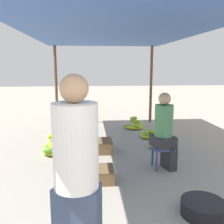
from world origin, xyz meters
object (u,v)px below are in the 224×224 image
at_px(basin_black, 203,208).
at_px(banana_pile_left_1, 59,137).
at_px(vendor_seated, 165,130).
at_px(crate_near, 100,146).
at_px(crate_mid, 100,175).
at_px(banana_pile_right_2, 163,143).
at_px(banana_pile_right_1, 151,134).
at_px(banana_pile_left_2, 69,128).
at_px(banana_pile_right_0, 135,125).
at_px(banana_pile_left_0, 52,150).
at_px(vendor_foreground, 76,176).
at_px(stool, 163,151).

height_order(basin_black, banana_pile_left_1, banana_pile_left_1).
xyz_separation_m(vendor_seated, crate_near, (-1.03, 0.90, -0.54)).
xyz_separation_m(banana_pile_left_1, crate_mid, (0.86, -2.15, 0.02)).
height_order(banana_pile_right_2, crate_mid, banana_pile_right_2).
distance_m(vendor_seated, crate_near, 1.47).
distance_m(crate_near, crate_mid, 1.29).
xyz_separation_m(basin_black, banana_pile_right_1, (0.16, 3.17, -0.00)).
bearing_deg(banana_pile_left_2, vendor_seated, -55.52).
distance_m(basin_black, banana_pile_left_2, 4.37).
bearing_deg(basin_black, crate_mid, 139.45).
bearing_deg(banana_pile_left_1, banana_pile_right_0, 26.02).
relative_size(banana_pile_left_0, banana_pile_left_2, 0.77).
height_order(vendor_foreground, basin_black, vendor_foreground).
relative_size(banana_pile_left_1, banana_pile_right_0, 1.01).
bearing_deg(crate_mid, banana_pile_left_2, 103.27).
height_order(banana_pile_left_0, banana_pile_right_1, banana_pile_left_0).
relative_size(vendor_foreground, banana_pile_right_2, 3.00).
bearing_deg(banana_pile_left_1, vendor_seated, -42.25).
relative_size(banana_pile_left_0, banana_pile_right_1, 0.82).
xyz_separation_m(basin_black, banana_pile_right_2, (0.23, 2.40, 0.02)).
relative_size(banana_pile_left_1, banana_pile_right_1, 1.05).
height_order(banana_pile_left_0, banana_pile_right_2, banana_pile_right_2).
relative_size(basin_black, banana_pile_right_1, 0.96).
relative_size(vendor_seated, banana_pile_left_1, 2.27).
height_order(vendor_seated, crate_mid, vendor_seated).
relative_size(vendor_foreground, banana_pile_right_0, 2.94).
bearing_deg(crate_near, banana_pile_left_0, -172.85).
height_order(banana_pile_left_2, crate_near, banana_pile_left_2).
xyz_separation_m(banana_pile_left_0, banana_pile_right_1, (2.18, 1.01, -0.02)).
relative_size(basin_black, banana_pile_left_0, 1.16).
height_order(banana_pile_right_1, crate_mid, banana_pile_right_1).
height_order(stool, banana_pile_right_2, stool).
bearing_deg(stool, banana_pile_right_0, 89.65).
height_order(banana_pile_left_0, crate_near, banana_pile_left_0).
distance_m(basin_black, crate_near, 2.52).
height_order(basin_black, banana_pile_left_2, banana_pile_left_2).
distance_m(banana_pile_right_1, crate_near, 1.54).
height_order(basin_black, crate_near, crate_near).
bearing_deg(basin_black, crate_near, 115.78).
bearing_deg(crate_near, banana_pile_right_0, 60.12).
xyz_separation_m(basin_black, crate_near, (-1.10, 2.27, 0.03)).
distance_m(basin_black, banana_pile_right_1, 3.17).
height_order(banana_pile_right_1, banana_pile_right_2, banana_pile_right_2).
distance_m(stool, banana_pile_right_1, 1.82).
bearing_deg(basin_black, banana_pile_left_0, 133.12).
distance_m(basin_black, banana_pile_right_0, 4.07).
bearing_deg(banana_pile_left_1, banana_pile_right_2, -18.02).
height_order(banana_pile_right_2, crate_near, banana_pile_right_2).
distance_m(basin_black, banana_pile_left_0, 2.95).
relative_size(basin_black, banana_pile_left_2, 0.89).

